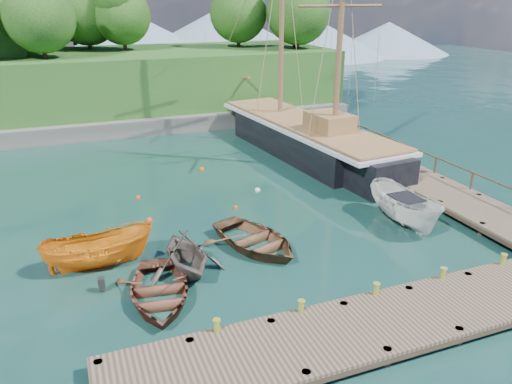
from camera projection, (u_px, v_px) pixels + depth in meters
ground at (270, 255)px, 22.02m from camera, size 160.00×160.00×0.00m
dock_near at (399, 319)px, 16.89m from camera, size 20.00×3.20×1.10m
dock_east at (394, 168)px, 31.81m from camera, size 3.20×24.00×1.10m
bollard_0 at (218, 346)px, 16.24m from camera, size 0.26×0.26×0.45m
bollard_1 at (301, 326)px, 17.25m from camera, size 0.26×0.26×0.45m
bollard_2 at (374, 308)px, 18.26m from camera, size 0.26×0.26×0.45m
bollard_3 at (440, 291)px, 19.27m from camera, size 0.26×0.26×0.45m
bollard_4 at (500, 277)px, 20.28m from camera, size 0.26×0.26×0.45m
rowboat_0 at (159, 299)px, 18.76m from camera, size 3.97×5.09×0.96m
rowboat_1 at (187, 272)px, 20.67m from camera, size 3.47×3.93×1.93m
rowboat_2 at (255, 248)px, 22.65m from camera, size 4.91×5.81×1.02m
motorboat_orange at (100, 267)px, 21.04m from camera, size 4.61×1.76×1.78m
cabin_boat_white at (403, 224)px, 25.02m from camera, size 2.08×5.23×2.00m
schooner at (305, 140)px, 35.80m from camera, size 6.36×25.69×18.49m
mooring_buoy_0 at (68, 250)px, 22.44m from camera, size 0.28×0.28×0.28m
mooring_buoy_1 at (150, 221)px, 25.32m from camera, size 0.37×0.37×0.37m
mooring_buoy_2 at (236, 208)px, 26.88m from camera, size 0.27×0.27×0.27m
mooring_buoy_3 at (257, 191)px, 29.30m from camera, size 0.33×0.33×0.33m
mooring_buoy_4 at (138, 198)px, 28.20m from camera, size 0.28×0.28×0.28m
mooring_buoy_5 at (202, 170)px, 32.81m from camera, size 0.35×0.35×0.35m
distant_ridge at (131, 37)px, 82.63m from camera, size 117.00×40.00×10.00m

